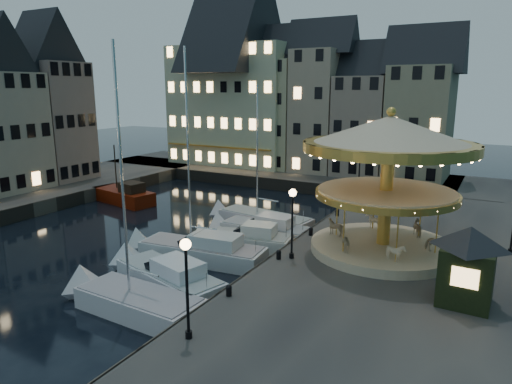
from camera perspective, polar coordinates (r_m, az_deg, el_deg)
The scene contains 30 objects.
ground at distance 30.34m, azimuth -9.03°, elevation -8.69°, with size 160.00×160.00×0.00m, color black.
quay_east at distance 30.26m, azimuth 20.43°, elevation -8.11°, with size 16.00×56.00×1.30m, color #474442.
quay_north at distance 57.24m, azimuth 1.67°, elevation 2.41°, with size 44.00×12.00×1.30m, color #474442.
quaywall_e at distance 32.17m, azimuth 6.16°, elevation -6.09°, with size 0.15×44.00×1.30m, color #47423A.
quaywall_n at distance 51.11m, azimuth 0.62°, elevation 1.13°, with size 48.00×0.15×1.30m, color #47423A.
quaywall_w at distance 44.18m, azimuth -26.29°, elevation -2.11°, with size 0.15×44.00×1.30m, color #47423A.
streetlamp_a at distance 18.15m, azimuth -8.67°, elevation -10.17°, with size 0.44×0.44×4.17m.
streetlamp_b at distance 26.33m, azimuth 4.56°, elevation -2.70°, with size 0.44×0.44×4.17m.
streetlamp_c at distance 38.75m, azimuth 12.76°, elevation 2.08°, with size 0.44×0.44×4.17m.
bollard_a at distance 22.44m, azimuth -3.41°, elevation -12.11°, with size 0.30×0.30×0.57m.
bollard_b at distance 26.89m, azimuth 2.85°, elevation -7.76°, with size 0.30×0.30×0.57m.
bollard_c at distance 31.22m, azimuth 6.87°, elevation -4.86°, with size 0.30×0.30×0.57m.
bollard_d at distance 36.19m, azimuth 10.12°, elevation -2.48°, with size 0.30×0.30×0.57m.
townhouse_na at distance 64.04m, azimuth -6.80°, elevation 9.87°, with size 5.50×8.00×12.80m.
townhouse_nb at distance 61.03m, azimuth -2.56°, elevation 10.27°, with size 6.16×8.00×13.80m.
townhouse_nc at distance 58.12m, azimuth 2.64°, elevation 10.63°, with size 6.82×8.00×14.80m.
townhouse_nd at distance 55.82m, azimuth 8.05°, elevation 10.94°, with size 5.50×8.00×15.80m.
townhouse_ne at distance 54.21m, azimuth 13.46°, elevation 9.07°, with size 6.16×8.00×12.80m.
townhouse_nf at distance 52.91m, azimuth 19.89°, elevation 9.12°, with size 6.82×8.00×13.80m.
townhouse_wc at distance 54.72m, azimuth -24.37°, elevation 9.06°, with size 8.80×5.50×14.20m.
hotel_corner at distance 60.96m, azimuth -2.53°, elevation 11.68°, with size 17.60×9.00×16.80m.
motorboat_a at distance 24.54m, azimuth -15.31°, elevation -13.03°, with size 7.80×2.88×13.03m.
motorboat_b at distance 26.76m, azimuth -11.28°, elevation -10.33°, with size 8.40×4.51×2.15m.
motorboat_c at distance 30.38m, azimuth -7.38°, elevation -7.22°, with size 9.49×3.36×12.56m.
motorboat_d at distance 32.11m, azimuth -1.48°, elevation -6.08°, with size 6.91×3.28×2.15m.
motorboat_e at distance 34.36m, azimuth 0.59°, elevation -4.78°, with size 7.77×2.36×2.15m.
motorboat_f at distance 37.38m, azimuth 0.41°, elevation -3.49°, with size 9.06×3.46×11.97m.
red_fishing_boat at distance 46.57m, azimuth -16.15°, elevation -0.50°, with size 7.50×3.80×5.85m.
carousel at distance 27.76m, azimuth 16.23°, elevation 4.02°, with size 9.96×9.96×8.72m.
ticket_kiosk at distance 22.98m, azimuth 25.07°, elevation -6.81°, with size 3.60×3.60×4.22m.
Camera 1 is at (17.46, -22.19, 11.09)m, focal length 32.00 mm.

